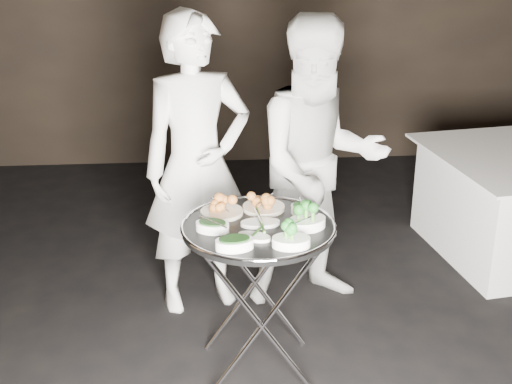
{
  "coord_description": "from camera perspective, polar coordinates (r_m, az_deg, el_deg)",
  "views": [
    {
      "loc": [
        -0.26,
        -2.97,
        2.27
      ],
      "look_at": [
        -0.01,
        0.3,
        0.95
      ],
      "focal_mm": 50.0,
      "sensor_mm": 36.0,
      "label": 1
    }
  ],
  "objects": [
    {
      "name": "spinach_bowl_b",
      "position": [
        3.21,
        -1.74,
        -4.02
      ],
      "size": [
        0.19,
        0.14,
        0.07
      ],
      "rotation": [
        0.0,
        0.0,
        0.16
      ],
      "color": "white",
      "rests_on": "serving_tray"
    },
    {
      "name": "broccoli_bowl_a",
      "position": [
        3.42,
        4.11,
        -2.32
      ],
      "size": [
        0.23,
        0.2,
        0.08
      ],
      "rotation": [
        0.0,
        0.0,
        0.42
      ],
      "color": "white",
      "rests_on": "serving_tray"
    },
    {
      "name": "waiter_right",
      "position": [
        4.17,
        5.08,
        2.16
      ],
      "size": [
        0.94,
        0.79,
        1.74
      ],
      "primitive_type": "imported",
      "rotation": [
        0.0,
        0.0,
        0.16
      ],
      "color": "silver",
      "rests_on": "floor"
    },
    {
      "name": "asparagus_plate_b",
      "position": [
        3.31,
        -0.13,
        -3.51
      ],
      "size": [
        0.18,
        0.16,
        0.03
      ],
      "rotation": [
        0.0,
        0.0,
        -0.5
      ],
      "color": "white",
      "rests_on": "serving_tray"
    },
    {
      "name": "potato_plate_a",
      "position": [
        3.57,
        -2.76,
        -1.25
      ],
      "size": [
        0.21,
        0.21,
        0.08
      ],
      "rotation": [
        0.0,
        0.0,
        0.01
      ],
      "color": "beige",
      "rests_on": "serving_tray"
    },
    {
      "name": "wall_back",
      "position": [
        6.55,
        -2.18,
        15.12
      ],
      "size": [
        6.0,
        0.05,
        3.0
      ],
      "primitive_type": "cube",
      "color": "black",
      "rests_on": "floor"
    },
    {
      "name": "serving_utensils",
      "position": [
        3.49,
        0.38,
        -1.5
      ],
      "size": [
        0.58,
        0.41,
        0.01
      ],
      "color": "silver",
      "rests_on": "serving_tray"
    },
    {
      "name": "serving_tray",
      "position": [
        3.45,
        0.19,
        -2.85
      ],
      "size": [
        0.76,
        0.76,
        0.04
      ],
      "color": "black",
      "rests_on": "tray_stand"
    },
    {
      "name": "asparagus_plate_a",
      "position": [
        3.45,
        0.34,
        -2.4
      ],
      "size": [
        0.2,
        0.12,
        0.04
      ],
      "rotation": [
        0.0,
        0.0,
        0.05
      ],
      "color": "white",
      "rests_on": "serving_tray"
    },
    {
      "name": "potato_plate_b",
      "position": [
        3.62,
        0.62,
        -0.88
      ],
      "size": [
        0.21,
        0.21,
        0.08
      ],
      "rotation": [
        0.0,
        0.0,
        -0.08
      ],
      "color": "beige",
      "rests_on": "serving_tray"
    },
    {
      "name": "broccoli_bowl_b",
      "position": [
        3.23,
        2.83,
        -3.84
      ],
      "size": [
        0.18,
        0.14,
        0.07
      ],
      "rotation": [
        0.0,
        0.0,
        -0.05
      ],
      "color": "white",
      "rests_on": "serving_tray"
    },
    {
      "name": "tray_stand",
      "position": [
        3.62,
        0.19,
        -8.12
      ],
      "size": [
        0.56,
        0.47,
        0.82
      ],
      "rotation": [
        0.0,
        0.0,
        0.04
      ],
      "color": "silver",
      "rests_on": "floor"
    },
    {
      "name": "spinach_bowl_a",
      "position": [
        3.38,
        -3.51,
        -2.67
      ],
      "size": [
        0.19,
        0.15,
        0.07
      ],
      "rotation": [
        0.0,
        0.0,
        -0.34
      ],
      "color": "white",
      "rests_on": "serving_tray"
    },
    {
      "name": "greens_bowl",
      "position": [
        3.58,
        3.67,
        -1.25
      ],
      "size": [
        0.11,
        0.11,
        0.06
      ],
      "rotation": [
        0.0,
        0.0,
        -0.2
      ],
      "color": "white",
      "rests_on": "serving_tray"
    },
    {
      "name": "waiter_left",
      "position": [
        4.11,
        -4.73,
        2.08
      ],
      "size": [
        0.74,
        0.6,
        1.77
      ],
      "primitive_type": "imported",
      "rotation": [
        0.0,
        0.0,
        0.31
      ],
      "color": "silver",
      "rests_on": "floor"
    }
  ]
}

